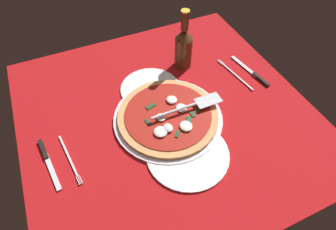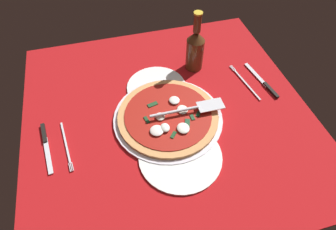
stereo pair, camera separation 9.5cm
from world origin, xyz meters
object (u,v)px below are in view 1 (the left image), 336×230
at_px(pizza, 168,116).
at_px(beer_bottle, 184,47).
at_px(place_setting_far, 58,160).
at_px(dinner_plate_right, 150,89).
at_px(dinner_plate_left, 188,154).
at_px(pizza_server, 190,106).
at_px(place_setting_near, 244,74).

relative_size(pizza, beer_bottle, 1.40).
bearing_deg(place_setting_far, dinner_plate_right, 107.28).
xyz_separation_m(pizza, beer_bottle, (0.23, -0.17, 0.07)).
relative_size(dinner_plate_left, place_setting_far, 1.16).
bearing_deg(place_setting_far, dinner_plate_left, 61.35).
distance_m(pizza, pizza_server, 0.08).
bearing_deg(pizza, place_setting_far, 91.52).
xyz_separation_m(pizza, place_setting_near, (0.08, -0.36, -0.02)).
relative_size(dinner_plate_right, beer_bottle, 0.91).
height_order(dinner_plate_left, beer_bottle, beer_bottle).
xyz_separation_m(dinner_plate_left, place_setting_far, (0.14, 0.36, -0.00)).
distance_m(dinner_plate_left, pizza, 0.15).
bearing_deg(dinner_plate_right, dinner_plate_left, 179.84).
bearing_deg(dinner_plate_right, pizza_server, -155.63).
xyz_separation_m(place_setting_near, beer_bottle, (0.15, 0.19, 0.09)).
distance_m(place_setting_near, beer_bottle, 0.26).
bearing_deg(place_setting_far, beer_bottle, 106.94).
relative_size(dinner_plate_right, pizza, 0.65).
relative_size(pizza, place_setting_far, 1.53).
xyz_separation_m(dinner_plate_left, pizza, (0.15, -0.00, 0.02)).
bearing_deg(dinner_plate_right, place_setting_far, 114.64).
height_order(dinner_plate_left, pizza_server, pizza_server).
relative_size(dinner_plate_left, place_setting_near, 1.14).
xyz_separation_m(dinner_plate_right, place_setting_far, (-0.17, 0.37, -0.00)).
relative_size(dinner_plate_left, pizza, 0.76).
relative_size(pizza_server, place_setting_far, 1.15).
height_order(dinner_plate_left, place_setting_far, place_setting_far).
bearing_deg(dinner_plate_left, place_setting_near, -57.07).
bearing_deg(place_setting_near, dinner_plate_right, 70.07).
bearing_deg(dinner_plate_right, pizza, -179.18).
bearing_deg(pizza, beer_bottle, -35.88).
distance_m(dinner_plate_right, pizza, 0.16).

